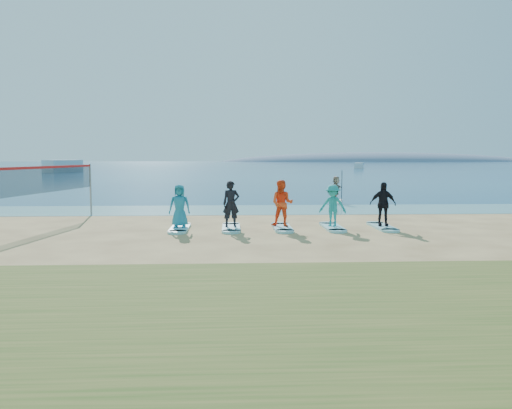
{
  "coord_description": "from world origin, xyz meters",
  "views": [
    {
      "loc": [
        -0.66,
        -16.11,
        2.83
      ],
      "look_at": [
        0.21,
        2.0,
        1.1
      ],
      "focal_mm": 35.0,
      "sensor_mm": 36.0,
      "label": 1
    }
  ],
  "objects_px": {
    "boat_offshore_a": "(63,172)",
    "student_4": "(383,204)",
    "boat_offshore_b": "(359,168)",
    "surfboard_0": "(180,228)",
    "student_2": "(282,203)",
    "paddleboarder": "(336,189)",
    "paddleboard": "(336,202)",
    "surfboard_4": "(382,227)",
    "student_1": "(231,204)",
    "student_0": "(180,206)",
    "surfboard_1": "(231,228)",
    "volleyball_net": "(39,181)",
    "surfboard_2": "(282,227)",
    "student_3": "(333,205)",
    "surfboard_3": "(332,227)"
  },
  "relations": [
    {
      "from": "volleyball_net",
      "to": "surfboard_4",
      "type": "distance_m",
      "value": 13.73
    },
    {
      "from": "boat_offshore_b",
      "to": "student_1",
      "type": "relative_size",
      "value": 3.13
    },
    {
      "from": "volleyball_net",
      "to": "student_3",
      "type": "bearing_deg",
      "value": -2.37
    },
    {
      "from": "surfboard_2",
      "to": "student_3",
      "type": "distance_m",
      "value": 2.2
    },
    {
      "from": "boat_offshore_b",
      "to": "surfboard_0",
      "type": "height_order",
      "value": "boat_offshore_b"
    },
    {
      "from": "boat_offshore_b",
      "to": "surfboard_3",
      "type": "relative_size",
      "value": 2.58
    },
    {
      "from": "volleyball_net",
      "to": "surfboard_0",
      "type": "xyz_separation_m",
      "value": [
        5.53,
        -0.48,
        -1.86
      ]
    },
    {
      "from": "paddleboard",
      "to": "boat_offshore_b",
      "type": "height_order",
      "value": "boat_offshore_b"
    },
    {
      "from": "paddleboard",
      "to": "surfboard_3",
      "type": "relative_size",
      "value": 1.36
    },
    {
      "from": "student_3",
      "to": "surfboard_4",
      "type": "xyz_separation_m",
      "value": [
        2.02,
        0.0,
        -0.87
      ]
    },
    {
      "from": "paddleboard",
      "to": "surfboard_4",
      "type": "height_order",
      "value": "paddleboard"
    },
    {
      "from": "surfboard_0",
      "to": "paddleboarder",
      "type": "bearing_deg",
      "value": 52.24
    },
    {
      "from": "boat_offshore_b",
      "to": "student_1",
      "type": "xyz_separation_m",
      "value": [
        -31.68,
        -103.56,
        0.99
      ]
    },
    {
      "from": "volleyball_net",
      "to": "surfboard_4",
      "type": "height_order",
      "value": "volleyball_net"
    },
    {
      "from": "paddleboard",
      "to": "student_1",
      "type": "distance_m",
      "value": 12.76
    },
    {
      "from": "surfboard_0",
      "to": "surfboard_3",
      "type": "bearing_deg",
      "value": 0.0
    },
    {
      "from": "surfboard_0",
      "to": "boat_offshore_b",
      "type": "bearing_deg",
      "value": 71.98
    },
    {
      "from": "boat_offshore_a",
      "to": "student_1",
      "type": "relative_size",
      "value": 4.88
    },
    {
      "from": "boat_offshore_a",
      "to": "surfboard_4",
      "type": "relative_size",
      "value": 4.01
    },
    {
      "from": "surfboard_1",
      "to": "student_1",
      "type": "relative_size",
      "value": 1.22
    },
    {
      "from": "boat_offshore_a",
      "to": "boat_offshore_b",
      "type": "height_order",
      "value": "boat_offshore_a"
    },
    {
      "from": "student_0",
      "to": "paddleboarder",
      "type": "bearing_deg",
      "value": 52.75
    },
    {
      "from": "paddleboarder",
      "to": "boat_offshore_b",
      "type": "height_order",
      "value": "paddleboarder"
    },
    {
      "from": "boat_offshore_a",
      "to": "surfboard_2",
      "type": "xyz_separation_m",
      "value": [
        33.15,
        -74.45,
        0.04
      ]
    },
    {
      "from": "student_1",
      "to": "student_2",
      "type": "distance_m",
      "value": 2.02
    },
    {
      "from": "volleyball_net",
      "to": "surfboard_0",
      "type": "bearing_deg",
      "value": -4.95
    },
    {
      "from": "paddleboarder",
      "to": "boat_offshore_a",
      "type": "bearing_deg",
      "value": 52.43
    },
    {
      "from": "boat_offshore_b",
      "to": "surfboard_4",
      "type": "distance_m",
      "value": 106.69
    },
    {
      "from": "paddleboard",
      "to": "paddleboarder",
      "type": "bearing_deg",
      "value": 0.0
    },
    {
      "from": "paddleboard",
      "to": "student_2",
      "type": "relative_size",
      "value": 1.64
    },
    {
      "from": "paddleboarder",
      "to": "surfboard_2",
      "type": "height_order",
      "value": "paddleboarder"
    },
    {
      "from": "boat_offshore_b",
      "to": "surfboard_2",
      "type": "height_order",
      "value": "boat_offshore_b"
    },
    {
      "from": "volleyball_net",
      "to": "student_2",
      "type": "relative_size",
      "value": 4.89
    },
    {
      "from": "surfboard_0",
      "to": "surfboard_3",
      "type": "height_order",
      "value": "same"
    },
    {
      "from": "paddleboard",
      "to": "surfboard_0",
      "type": "xyz_separation_m",
      "value": [
        -8.48,
        -10.95,
        -0.01
      ]
    },
    {
      "from": "boat_offshore_b",
      "to": "surfboard_4",
      "type": "xyz_separation_m",
      "value": [
        -25.63,
        -103.56,
        0.04
      ]
    },
    {
      "from": "paddleboard",
      "to": "boat_offshore_b",
      "type": "xyz_separation_m",
      "value": [
        25.21,
        92.61,
        -0.06
      ]
    },
    {
      "from": "paddleboarder",
      "to": "student_0",
      "type": "height_order",
      "value": "student_0"
    },
    {
      "from": "boat_offshore_a",
      "to": "surfboard_1",
      "type": "relative_size",
      "value": 4.01
    },
    {
      "from": "surfboard_4",
      "to": "student_4",
      "type": "bearing_deg",
      "value": 0.0
    },
    {
      "from": "surfboard_0",
      "to": "surfboard_3",
      "type": "relative_size",
      "value": 1.0
    },
    {
      "from": "boat_offshore_a",
      "to": "student_4",
      "type": "relative_size",
      "value": 5.05
    },
    {
      "from": "surfboard_4",
      "to": "student_0",
      "type": "bearing_deg",
      "value": 180.0
    },
    {
      "from": "paddleboarder",
      "to": "student_3",
      "type": "bearing_deg",
      "value": -170.75
    },
    {
      "from": "surfboard_4",
      "to": "paddleboard",
      "type": "bearing_deg",
      "value": 87.79
    },
    {
      "from": "student_2",
      "to": "paddleboarder",
      "type": "bearing_deg",
      "value": 85.58
    },
    {
      "from": "volleyball_net",
      "to": "surfboard_2",
      "type": "height_order",
      "value": "volleyball_net"
    },
    {
      "from": "boat_offshore_a",
      "to": "student_4",
      "type": "xyz_separation_m",
      "value": [
        37.18,
        -74.45,
        0.96
      ]
    },
    {
      "from": "boat_offshore_b",
      "to": "surfboard_3",
      "type": "bearing_deg",
      "value": -87.94
    },
    {
      "from": "surfboard_1",
      "to": "paddleboard",
      "type": "bearing_deg",
      "value": 59.44
    }
  ]
}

